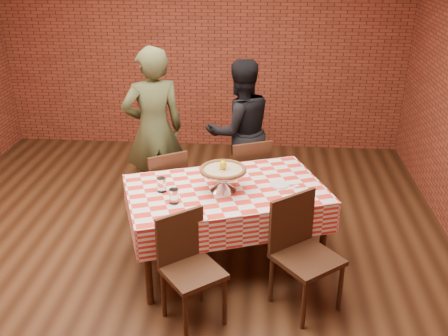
{
  "coord_description": "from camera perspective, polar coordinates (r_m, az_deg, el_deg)",
  "views": [
    {
      "loc": [
        0.85,
        -3.93,
        2.76
      ],
      "look_at": [
        0.52,
        0.13,
        0.92
      ],
      "focal_mm": 41.12,
      "sensor_mm": 36.0,
      "label": 1
    }
  ],
  "objects": [
    {
      "name": "ground",
      "position": [
        4.87,
        -6.39,
        -10.35
      ],
      "size": [
        6.0,
        6.0,
        0.0
      ],
      "primitive_type": "plane",
      "color": "black",
      "rests_on": "ground"
    },
    {
      "name": "back_wall",
      "position": [
        7.1,
        -2.46,
        13.63
      ],
      "size": [
        5.5,
        0.0,
        5.5
      ],
      "primitive_type": "plane",
      "rotation": [
        1.57,
        0.0,
        0.0
      ],
      "color": "maroon",
      "rests_on": "ground"
    },
    {
      "name": "table",
      "position": [
        4.66,
        0.2,
        -6.45
      ],
      "size": [
        1.92,
        1.51,
        0.75
      ],
      "primitive_type": "cube",
      "rotation": [
        0.0,
        0.0,
        0.34
      ],
      "color": "#412414",
      "rests_on": "ground"
    },
    {
      "name": "tablecloth",
      "position": [
        4.55,
        0.2,
        -3.86
      ],
      "size": [
        1.97,
        1.56,
        0.29
      ],
      "primitive_type": null,
      "rotation": [
        0.0,
        0.0,
        0.34
      ],
      "color": "red",
      "rests_on": "table"
    },
    {
      "name": "pizza_stand",
      "position": [
        4.41,
        -0.1,
        -1.37
      ],
      "size": [
        0.58,
        0.58,
        0.18
      ],
      "primitive_type": null,
      "rotation": [
        0.0,
        0.0,
        0.71
      ],
      "color": "silver",
      "rests_on": "tablecloth"
    },
    {
      "name": "pizza",
      "position": [
        4.37,
        -0.1,
        -0.23
      ],
      "size": [
        0.57,
        0.57,
        0.03
      ],
      "primitive_type": "cylinder",
      "rotation": [
        0.0,
        0.0,
        0.71
      ],
      "color": "#C7B88F",
      "rests_on": "pizza_stand"
    },
    {
      "name": "lemon",
      "position": [
        4.35,
        -0.1,
        0.34
      ],
      "size": [
        0.09,
        0.09,
        0.08
      ],
      "primitive_type": "ellipsoid",
      "rotation": [
        0.0,
        0.0,
        0.71
      ],
      "color": "yellow",
      "rests_on": "pizza"
    },
    {
      "name": "water_glass_left",
      "position": [
        4.22,
        -5.6,
        -3.15
      ],
      "size": [
        0.1,
        0.1,
        0.13
      ],
      "primitive_type": "cylinder",
      "rotation": [
        0.0,
        0.0,
        0.34
      ],
      "color": "white",
      "rests_on": "tablecloth"
    },
    {
      "name": "water_glass_right",
      "position": [
        4.43,
        -6.96,
        -1.86
      ],
      "size": [
        0.1,
        0.1,
        0.13
      ],
      "primitive_type": "cylinder",
      "rotation": [
        0.0,
        0.0,
        0.34
      ],
      "color": "white",
      "rests_on": "tablecloth"
    },
    {
      "name": "side_plate",
      "position": [
        4.55,
        6.15,
        -1.86
      ],
      "size": [
        0.21,
        0.21,
        0.01
      ],
      "primitive_type": "cylinder",
      "rotation": [
        0.0,
        0.0,
        0.34
      ],
      "color": "white",
      "rests_on": "tablecloth"
    },
    {
      "name": "sweetener_packet_a",
      "position": [
        4.51,
        7.56,
        -2.23
      ],
      "size": [
        0.06,
        0.06,
        0.0
      ],
      "primitive_type": "cube",
      "rotation": [
        0.0,
        0.0,
        0.84
      ],
      "color": "white",
      "rests_on": "tablecloth"
    },
    {
      "name": "sweetener_packet_b",
      "position": [
        4.56,
        8.04,
        -1.97
      ],
      "size": [
        0.06,
        0.06,
        0.0
      ],
      "primitive_type": "cube",
      "rotation": [
        0.0,
        0.0,
        0.53
      ],
      "color": "white",
      "rests_on": "tablecloth"
    },
    {
      "name": "condiment_caddy",
      "position": [
        4.69,
        -0.37,
        -0.08
      ],
      "size": [
        0.12,
        0.1,
        0.14
      ],
      "primitive_type": "cube",
      "rotation": [
        0.0,
        0.0,
        0.31
      ],
      "color": "silver",
      "rests_on": "tablecloth"
    },
    {
      "name": "chair_near_left",
      "position": [
        3.95,
        -3.46,
        -11.64
      ],
      "size": [
        0.57,
        0.57,
        0.88
      ],
      "primitive_type": null,
      "rotation": [
        0.0,
        0.0,
        0.67
      ],
      "color": "#412414",
      "rests_on": "ground"
    },
    {
      "name": "chair_near_right",
      "position": [
        4.13,
        9.27,
        -9.79
      ],
      "size": [
        0.63,
        0.63,
        0.93
      ],
      "primitive_type": null,
      "rotation": [
        0.0,
        0.0,
        0.68
      ],
      "color": "#412414",
      "rests_on": "ground"
    },
    {
      "name": "chair_far_left",
      "position": [
        5.22,
        -6.79,
        -2.28
      ],
      "size": [
        0.55,
        0.55,
        0.88
      ],
      "primitive_type": null,
      "rotation": [
        0.0,
        0.0,
        3.7
      ],
      "color": "#412414",
      "rests_on": "ground"
    },
    {
      "name": "chair_far_right",
      "position": [
        5.43,
        2.36,
        -0.93
      ],
      "size": [
        0.55,
        0.55,
        0.9
      ],
      "primitive_type": null,
      "rotation": [
        0.0,
        0.0,
        3.55
      ],
      "color": "#412414",
      "rests_on": "ground"
    },
    {
      "name": "diner_olive",
      "position": [
        5.49,
        -7.81,
        4.17
      ],
      "size": [
        0.77,
        0.66,
        1.79
      ],
      "primitive_type": "imported",
      "rotation": [
        0.0,
        0.0,
        3.56
      ],
      "color": "#424A29",
      "rests_on": "ground"
    },
    {
      "name": "diner_black",
      "position": [
        5.68,
        1.79,
        4.12
      ],
      "size": [
        0.96,
        0.88,
        1.61
      ],
      "primitive_type": "imported",
      "rotation": [
        0.0,
        0.0,
        3.57
      ],
      "color": "black",
      "rests_on": "ground"
    }
  ]
}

